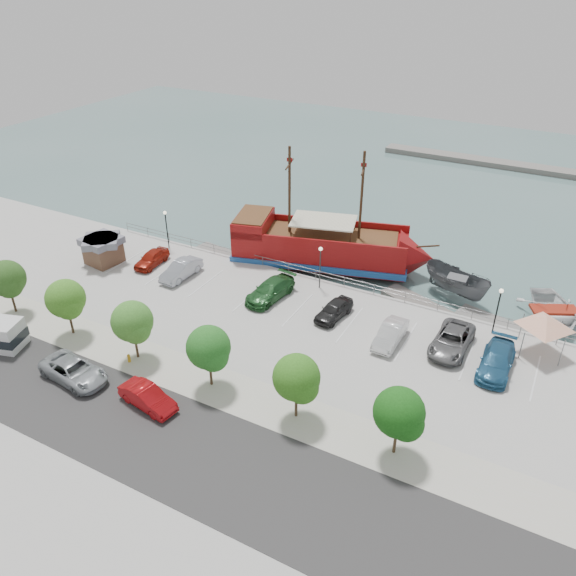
% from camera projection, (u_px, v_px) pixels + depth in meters
% --- Properties ---
extents(ground, '(160.00, 160.00, 0.00)m').
position_uv_depth(ground, '(287.00, 330.00, 49.05)').
color(ground, '#456965').
extents(land_slab, '(100.00, 58.00, 1.20)m').
position_uv_depth(land_slab, '(119.00, 506.00, 32.89)').
color(land_slab, '#AAAAA6').
rests_on(land_slab, ground).
extents(street, '(100.00, 8.00, 0.04)m').
position_uv_depth(street, '(172.00, 443.00, 36.38)').
color(street, '#333131').
rests_on(street, land_slab).
extents(sidewalk, '(100.00, 4.00, 0.05)m').
position_uv_depth(sidewalk, '(223.00, 388.00, 40.94)').
color(sidewalk, '#BBB69F').
rests_on(sidewalk, land_slab).
extents(seawall_railing, '(50.00, 0.06, 1.00)m').
position_uv_depth(seawall_railing, '(325.00, 277.00, 54.21)').
color(seawall_railing, slate).
rests_on(seawall_railing, land_slab).
extents(far_shore, '(40.00, 3.00, 0.80)m').
position_uv_depth(far_shore, '(512.00, 165.00, 86.62)').
color(far_shore, slate).
rests_on(far_shore, ground).
extents(pirate_ship, '(21.24, 10.82, 13.15)m').
position_uv_depth(pirate_ship, '(335.00, 249.00, 57.91)').
color(pirate_ship, maroon).
rests_on(pirate_ship, ground).
extents(patrol_boat, '(7.56, 5.32, 2.74)m').
position_uv_depth(patrol_boat, '(456.00, 285.00, 53.11)').
color(patrol_boat, '#57595D').
rests_on(patrol_boat, ground).
extents(speedboat, '(7.77, 8.73, 1.49)m').
position_uv_depth(speedboat, '(553.00, 313.00, 50.10)').
color(speedboat, silver).
rests_on(speedboat, ground).
extents(dock_west, '(7.31, 3.01, 0.41)m').
position_uv_depth(dock_west, '(224.00, 255.00, 61.08)').
color(dock_west, slate).
rests_on(dock_west, ground).
extents(dock_mid, '(8.04, 5.02, 0.44)m').
position_uv_depth(dock_mid, '(420.00, 305.00, 52.25)').
color(dock_mid, '#6B645D').
rests_on(dock_mid, ground).
extents(dock_east, '(7.69, 3.89, 0.42)m').
position_uv_depth(dock_east, '(498.00, 325.00, 49.41)').
color(dock_east, slate).
rests_on(dock_east, ground).
extents(shed, '(3.85, 3.85, 2.79)m').
position_uv_depth(shed, '(103.00, 249.00, 57.14)').
color(shed, brown).
rests_on(shed, land_slab).
extents(canopy_tent, '(5.26, 5.26, 3.85)m').
position_uv_depth(canopy_tent, '(547.00, 316.00, 43.11)').
color(canopy_tent, slate).
rests_on(canopy_tent, land_slab).
extents(street_van, '(5.87, 3.18, 1.56)m').
position_uv_depth(street_van, '(74.00, 371.00, 41.48)').
color(street_van, '#949A9E').
rests_on(street_van, street).
extents(street_sedan, '(4.79, 2.30, 1.51)m').
position_uv_depth(street_sedan, '(148.00, 397.00, 39.02)').
color(street_sedan, '#AB0D11').
rests_on(street_sedan, street).
extents(fire_hydrant, '(0.26, 0.26, 0.74)m').
position_uv_depth(fire_hydrant, '(129.00, 358.00, 43.43)').
color(fire_hydrant, '#C18C19').
rests_on(fire_hydrant, sidewalk).
extents(lamp_post_left, '(0.36, 0.36, 4.28)m').
position_uv_depth(lamp_post_left, '(166.00, 223.00, 59.26)').
color(lamp_post_left, black).
rests_on(lamp_post_left, land_slab).
extents(lamp_post_mid, '(0.36, 0.36, 4.28)m').
position_uv_depth(lamp_post_mid, '(320.00, 260.00, 51.99)').
color(lamp_post_mid, black).
rests_on(lamp_post_mid, land_slab).
extents(lamp_post_right, '(0.36, 0.36, 4.28)m').
position_uv_depth(lamp_post_right, '(499.00, 303.00, 45.53)').
color(lamp_post_right, black).
rests_on(lamp_post_right, land_slab).
extents(tree_a, '(3.30, 3.20, 5.00)m').
position_uv_depth(tree_a, '(7.00, 280.00, 48.04)').
color(tree_a, '#473321').
rests_on(tree_a, sidewalk).
extents(tree_b, '(3.30, 3.20, 5.00)m').
position_uv_depth(tree_b, '(66.00, 300.00, 45.21)').
color(tree_b, '#473321').
rests_on(tree_b, sidewalk).
extents(tree_c, '(3.30, 3.20, 5.00)m').
position_uv_depth(tree_c, '(133.00, 323.00, 42.38)').
color(tree_c, '#473321').
rests_on(tree_c, sidewalk).
extents(tree_d, '(3.30, 3.20, 5.00)m').
position_uv_depth(tree_d, '(210.00, 350.00, 39.56)').
color(tree_d, '#473321').
rests_on(tree_d, sidewalk).
extents(tree_e, '(3.30, 3.20, 5.00)m').
position_uv_depth(tree_e, '(298.00, 380.00, 36.73)').
color(tree_e, '#473321').
rests_on(tree_e, sidewalk).
extents(tree_f, '(3.30, 3.20, 5.00)m').
position_uv_depth(tree_f, '(401.00, 415.00, 33.90)').
color(tree_f, '#473321').
rests_on(tree_f, sidewalk).
extents(parked_car_a, '(2.06, 4.51, 1.50)m').
position_uv_depth(parked_car_a, '(152.00, 258.00, 57.03)').
color(parked_car_a, maroon).
rests_on(parked_car_a, land_slab).
extents(parked_car_b, '(1.90, 4.97, 1.62)m').
position_uv_depth(parked_car_b, '(181.00, 270.00, 54.81)').
color(parked_car_b, '#969AA4').
rests_on(parked_car_b, land_slab).
extents(parked_car_d, '(3.07, 5.96, 1.65)m').
position_uv_depth(parked_car_d, '(270.00, 290.00, 51.41)').
color(parked_car_d, '#225827').
rests_on(parked_car_d, land_slab).
extents(parked_car_e, '(2.40, 4.63, 1.50)m').
position_uv_depth(parked_car_e, '(334.00, 310.00, 48.69)').
color(parked_car_e, black).
rests_on(parked_car_e, land_slab).
extents(parked_car_f, '(1.76, 4.78, 1.56)m').
position_uv_depth(parked_car_f, '(390.00, 334.00, 45.49)').
color(parked_car_f, silver).
rests_on(parked_car_f, land_slab).
extents(parked_car_g, '(2.88, 5.92, 1.62)m').
position_uv_depth(parked_car_g, '(452.00, 340.00, 44.71)').
color(parked_car_g, '#606061').
rests_on(parked_car_g, land_slab).
extents(parked_car_h, '(2.32, 5.69, 1.65)m').
position_uv_depth(parked_car_h, '(497.00, 361.00, 42.42)').
color(parked_car_h, '#23597F').
rests_on(parked_car_h, land_slab).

